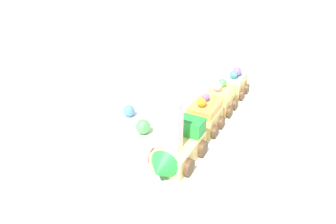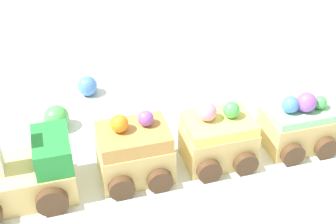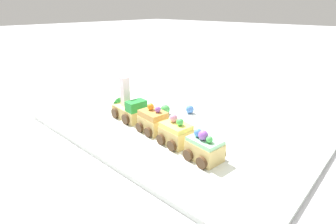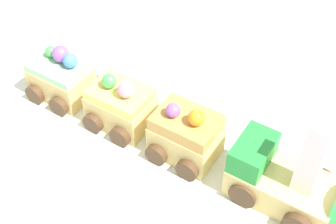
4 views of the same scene
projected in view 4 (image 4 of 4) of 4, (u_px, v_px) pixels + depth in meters
ground_plane at (159, 179)px, 0.52m from camera, size 10.00×10.00×0.00m
display_board at (159, 175)px, 0.52m from camera, size 0.73×0.42×0.01m
cake_train_locomotive at (293, 185)px, 0.47m from camera, size 0.14×0.08×0.12m
cake_car_caramel at (186, 136)px, 0.51m from camera, size 0.08×0.08×0.07m
cake_car_lemon at (121, 106)px, 0.55m from camera, size 0.08×0.08×0.07m
cake_car_mint at (62, 78)px, 0.58m from camera, size 0.08×0.08×0.07m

